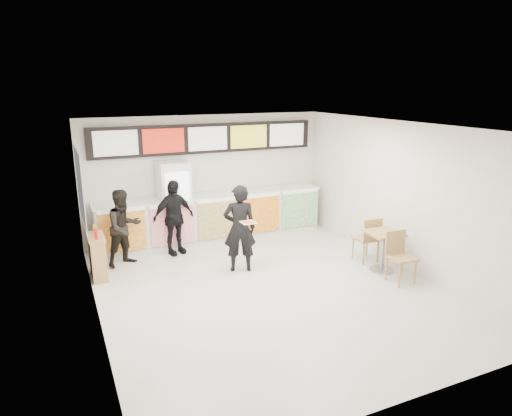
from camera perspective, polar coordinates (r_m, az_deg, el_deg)
floor at (r=8.65m, az=1.56°, el=-10.08°), size 7.00×7.00×0.00m
ceiling at (r=7.86m, az=1.72°, el=10.12°), size 7.00×7.00×0.00m
wall_back at (r=11.30m, az=-6.14°, el=3.90°), size 6.00×0.00×6.00m
wall_left at (r=7.38m, az=-19.85°, el=-3.02°), size 0.00×7.00×7.00m
wall_right at (r=9.78m, az=17.67°, el=1.50°), size 0.00×7.00×7.00m
service_counter at (r=11.14m, az=-5.35°, el=-1.15°), size 5.56×0.77×1.14m
menu_board at (r=11.07m, az=-6.14°, el=8.65°), size 5.50×0.14×0.70m
drinks_fridge at (r=10.79m, az=-10.13°, el=0.49°), size 0.70×0.67×2.00m
mirror_panel at (r=9.69m, az=-21.18°, el=2.59°), size 0.01×2.00×1.50m
customer_main at (r=9.17m, az=-2.06°, el=-2.56°), size 0.76×0.61×1.80m
customer_left at (r=9.89m, az=-16.16°, el=-2.38°), size 0.97×0.88×1.62m
customer_mid at (r=10.27m, az=-10.26°, el=-1.17°), size 1.06×0.66×1.69m
pizza_slice at (r=8.70m, az=-0.95°, el=-1.76°), size 0.36×0.36×0.02m
cafe_table at (r=9.60m, az=15.60°, el=-4.35°), size 0.71×1.71×0.99m
condiment_ledge at (r=9.50m, az=-19.18°, el=-5.73°), size 0.31×0.77×1.02m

